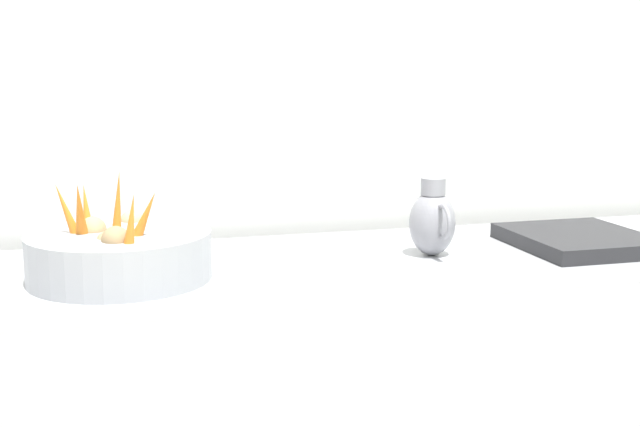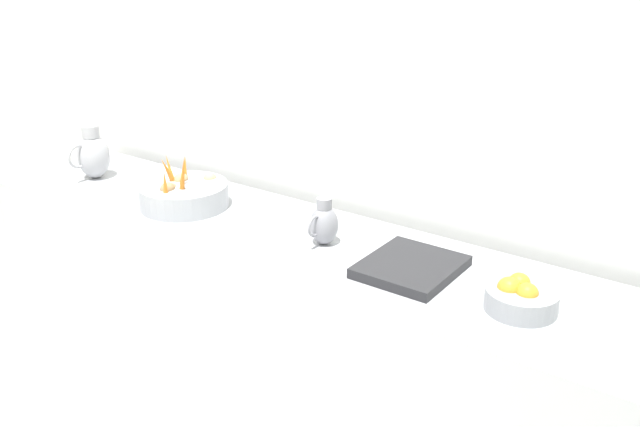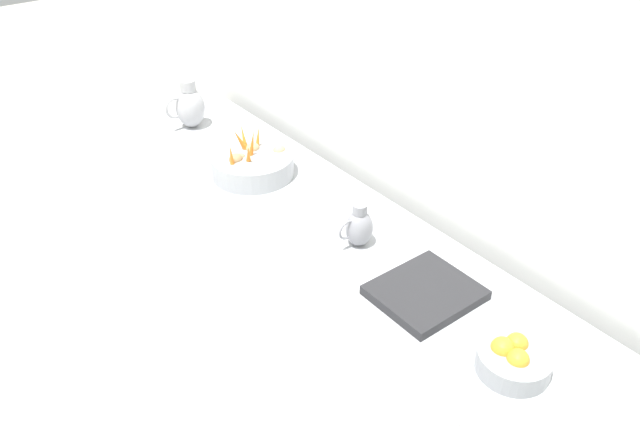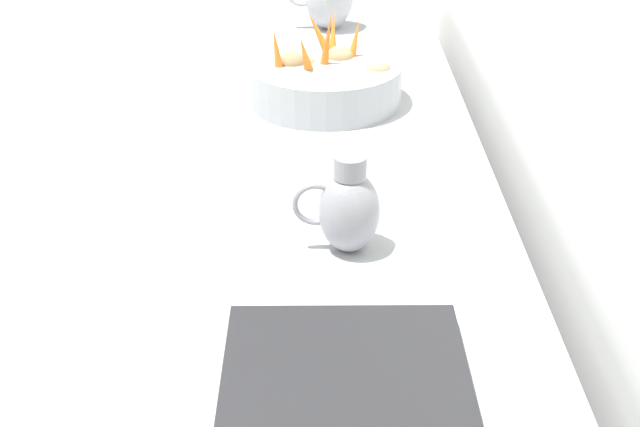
# 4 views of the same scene
# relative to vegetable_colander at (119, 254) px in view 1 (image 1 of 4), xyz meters

# --- Properties ---
(tile_wall_left) EXTENTS (0.10, 8.51, 3.00)m
(tile_wall_left) POSITION_rel_vegetable_colander_xyz_m (-0.46, 1.13, 0.53)
(tile_wall_left) COLOR white
(tile_wall_left) RESTS_ON ground_plane
(vegetable_colander) EXTENTS (0.38, 0.38, 0.23)m
(vegetable_colander) POSITION_rel_vegetable_colander_xyz_m (0.00, 0.00, 0.00)
(vegetable_colander) COLOR #9EA0A5
(vegetable_colander) RESTS_ON prep_counter
(metal_pitcher_short) EXTENTS (0.15, 0.11, 0.18)m
(metal_pitcher_short) POSITION_rel_vegetable_colander_xyz_m (-0.03, 0.71, 0.03)
(metal_pitcher_short) COLOR gray
(metal_pitcher_short) RESTS_ON prep_counter
(counter_sink_basin) EXTENTS (0.34, 0.30, 0.04)m
(counter_sink_basin) POSITION_rel_vegetable_colander_xyz_m (-0.01, 1.08, -0.03)
(counter_sink_basin) COLOR #232326
(counter_sink_basin) RESTS_ON prep_counter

